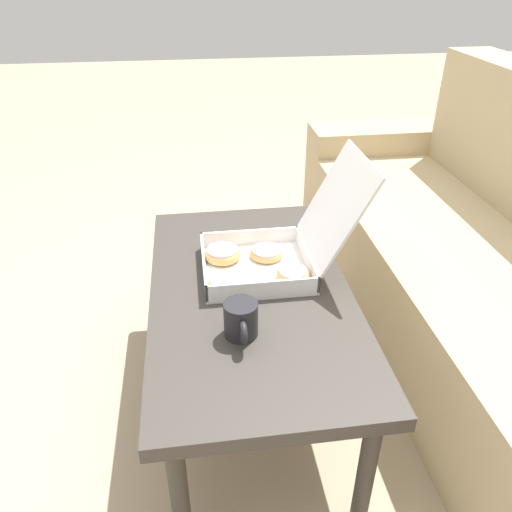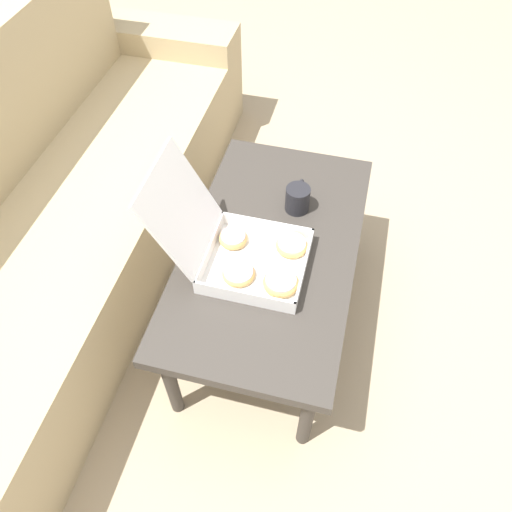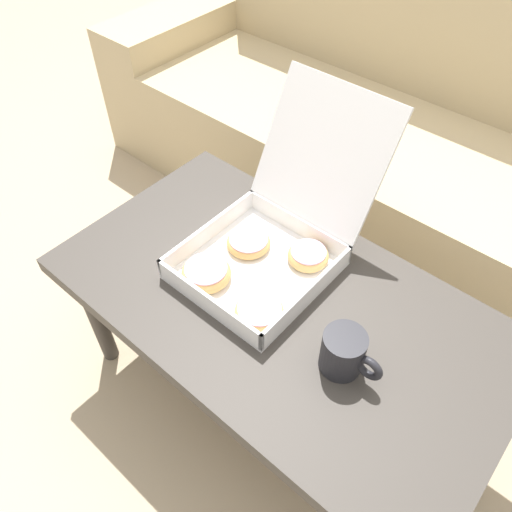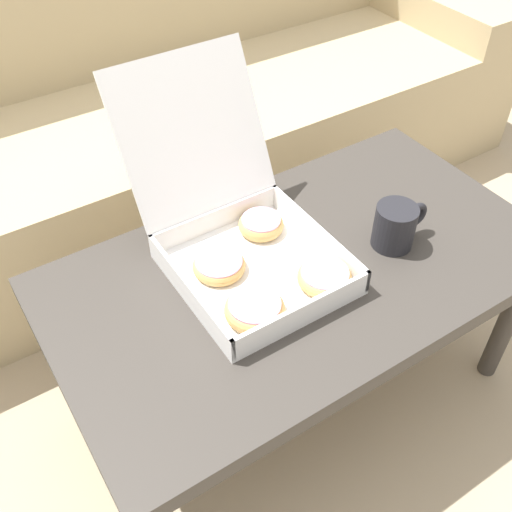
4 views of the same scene
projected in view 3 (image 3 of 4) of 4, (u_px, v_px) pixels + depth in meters
ground_plane at (297, 367)px, 1.46m from camera, size 12.00×12.00×0.00m
couch at (447, 161)px, 1.64m from camera, size 2.57×0.75×0.89m
coffee_table at (279, 311)px, 1.12m from camera, size 1.01×0.57×0.43m
pastry_box at (267, 246)px, 1.12m from camera, size 0.30×0.46×0.34m
coffee_mug at (344, 353)px, 0.95m from camera, size 0.13×0.09×0.09m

